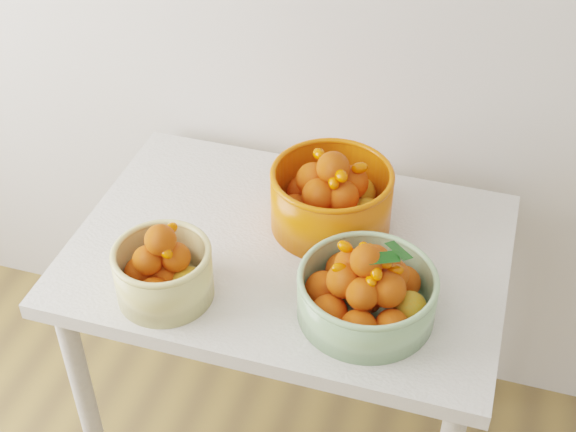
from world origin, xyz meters
name	(u,v)px	position (x,y,z in m)	size (l,w,h in m)	color
table	(289,276)	(-0.18, 1.60, 0.65)	(1.00, 0.70, 0.75)	silver
bowl_cream	(163,271)	(-0.39, 1.37, 0.82)	(0.23, 0.23, 0.18)	#D5C67B
bowl_green	(366,292)	(0.03, 1.44, 0.81)	(0.32, 0.32, 0.19)	#89B27E
bowl_orange	(331,197)	(-0.11, 1.71, 0.83)	(0.32, 0.32, 0.21)	#E45008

